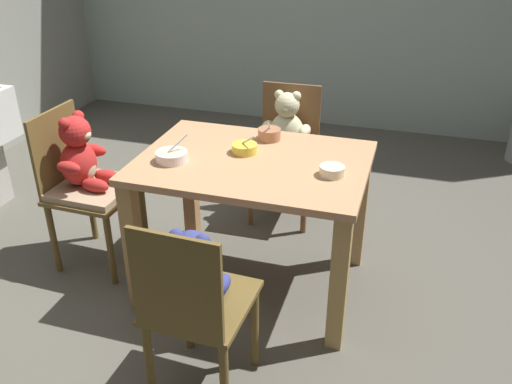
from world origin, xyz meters
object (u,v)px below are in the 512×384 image
at_px(dining_table, 253,185).
at_px(teddy_chair_near_front, 195,290).
at_px(teddy_chair_near_left, 84,170).
at_px(porridge_bowl_terracotta_far_center, 269,134).
at_px(porridge_bowl_yellow_center, 245,148).
at_px(porridge_bowl_cream_near_right, 332,171).
at_px(teddy_chair_far_center, 286,135).
at_px(porridge_bowl_white_near_left, 172,156).

bearing_deg(dining_table, teddy_chair_near_front, -88.94).
bearing_deg(teddy_chair_near_left, porridge_bowl_terracotta_far_center, 19.96).
xyz_separation_m(dining_table, porridge_bowl_yellow_center, (-0.06, 0.06, 0.16)).
relative_size(dining_table, teddy_chair_near_left, 1.26).
bearing_deg(porridge_bowl_terracotta_far_center, teddy_chair_near_left, -161.72).
distance_m(teddy_chair_near_front, porridge_bowl_cream_near_right, 0.85).
bearing_deg(teddy_chair_near_front, porridge_bowl_yellow_center, 7.58).
bearing_deg(teddy_chair_near_left, porridge_bowl_cream_near_right, 0.88).
relative_size(teddy_chair_near_left, porridge_bowl_terracotta_far_center, 6.84).
bearing_deg(porridge_bowl_terracotta_far_center, dining_table, -91.46).
distance_m(dining_table, teddy_chair_near_left, 0.94).
distance_m(teddy_chair_near_front, porridge_bowl_yellow_center, 0.89).
xyz_separation_m(teddy_chair_far_center, porridge_bowl_terracotta_far_center, (0.04, -0.52, 0.21)).
relative_size(teddy_chair_near_left, porridge_bowl_cream_near_right, 7.67).
distance_m(porridge_bowl_terracotta_far_center, porridge_bowl_cream_near_right, 0.51).
height_order(teddy_chair_far_center, teddy_chair_near_left, teddy_chair_near_left).
distance_m(teddy_chair_far_center, porridge_bowl_yellow_center, 0.75).
xyz_separation_m(porridge_bowl_terracotta_far_center, porridge_bowl_yellow_center, (-0.07, -0.20, -0.01)).
distance_m(teddy_chair_near_left, porridge_bowl_yellow_center, 0.90).
xyz_separation_m(teddy_chair_near_left, porridge_bowl_cream_near_right, (1.33, -0.02, 0.19)).
bearing_deg(teddy_chair_near_front, teddy_chair_far_center, 3.92).
bearing_deg(porridge_bowl_yellow_center, teddy_chair_near_front, -84.77).
relative_size(porridge_bowl_terracotta_far_center, porridge_bowl_white_near_left, 0.84).
distance_m(teddy_chair_far_center, porridge_bowl_cream_near_right, 0.97).
distance_m(dining_table, teddy_chair_far_center, 0.79).
bearing_deg(porridge_bowl_white_near_left, teddy_chair_near_left, 171.23).
distance_m(teddy_chair_far_center, porridge_bowl_terracotta_far_center, 0.56).
distance_m(teddy_chair_near_front, porridge_bowl_white_near_left, 0.79).
bearing_deg(porridge_bowl_white_near_left, porridge_bowl_cream_near_right, 5.22).
distance_m(dining_table, porridge_bowl_white_near_left, 0.42).
bearing_deg(dining_table, porridge_bowl_terracotta_far_center, 88.54).
xyz_separation_m(dining_table, teddy_chair_near_left, (-0.94, -0.05, -0.03)).
distance_m(teddy_chair_near_front, teddy_chair_near_left, 1.21).
distance_m(porridge_bowl_cream_near_right, porridge_bowl_white_near_left, 0.76).
height_order(dining_table, porridge_bowl_yellow_center, porridge_bowl_yellow_center).
height_order(teddy_chair_far_center, porridge_bowl_yellow_center, teddy_chair_far_center).
bearing_deg(teddy_chair_far_center, porridge_bowl_yellow_center, -3.90).
xyz_separation_m(teddy_chair_near_front, porridge_bowl_white_near_left, (-0.38, 0.66, 0.22)).
xyz_separation_m(porridge_bowl_terracotta_far_center, porridge_bowl_cream_near_right, (0.39, -0.33, -0.01)).
bearing_deg(teddy_chair_near_left, porridge_bowl_white_near_left, -7.10).
height_order(teddy_chair_near_left, porridge_bowl_cream_near_right, teddy_chair_near_left).
bearing_deg(teddy_chair_near_left, porridge_bowl_yellow_center, 8.86).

